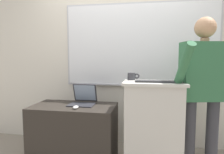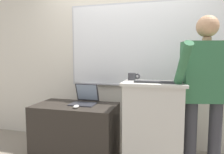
# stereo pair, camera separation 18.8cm
# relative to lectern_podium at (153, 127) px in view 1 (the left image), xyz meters

# --- Properties ---
(back_wall) EXTENTS (6.40, 0.17, 2.79)m
(back_wall) POSITION_rel_lectern_podium_xyz_m (-0.46, 0.77, 0.88)
(back_wall) COLOR beige
(back_wall) RESTS_ON ground_plane
(lectern_podium) EXTENTS (0.67, 0.42, 1.04)m
(lectern_podium) POSITION_rel_lectern_podium_xyz_m (0.00, 0.00, 0.00)
(lectern_podium) COLOR #BCB7AD
(lectern_podium) RESTS_ON ground_plane
(side_desk) EXTENTS (1.03, 0.56, 0.71)m
(side_desk) POSITION_rel_lectern_podium_xyz_m (-0.96, 0.06, -0.16)
(side_desk) COLOR #28231E
(side_desk) RESTS_ON ground_plane
(person_presenter) EXTENTS (0.64, 0.62, 1.73)m
(person_presenter) POSITION_rel_lectern_podium_xyz_m (0.52, 0.05, 0.49)
(person_presenter) COLOR #333338
(person_presenter) RESTS_ON ground_plane
(laptop) EXTENTS (0.31, 0.31, 0.25)m
(laptop) POSITION_rel_lectern_podium_xyz_m (-0.87, 0.18, 0.27)
(laptop) COLOR #28282D
(laptop) RESTS_ON side_desk
(wireless_keyboard) EXTENTS (0.43, 0.11, 0.02)m
(wireless_keyboard) POSITION_rel_lectern_podium_xyz_m (0.01, -0.05, 0.53)
(wireless_keyboard) COLOR #2D2D30
(wireless_keyboard) RESTS_ON lectern_podium
(computer_mouse_by_laptop) EXTENTS (0.06, 0.10, 0.03)m
(computer_mouse_by_laptop) POSITION_rel_lectern_podium_xyz_m (-0.88, -0.08, 0.21)
(computer_mouse_by_laptop) COLOR silver
(computer_mouse_by_laptop) RESTS_ON side_desk
(computer_mouse_by_keyboard) EXTENTS (0.06, 0.10, 0.03)m
(computer_mouse_by_keyboard) POSITION_rel_lectern_podium_xyz_m (0.26, -0.05, 0.53)
(computer_mouse_by_keyboard) COLOR #BCBCC1
(computer_mouse_by_keyboard) RESTS_ON lectern_podium
(coffee_mug) EXTENTS (0.14, 0.09, 0.09)m
(coffee_mug) POSITION_rel_lectern_podium_xyz_m (-0.25, 0.13, 0.56)
(coffee_mug) COLOR #333338
(coffee_mug) RESTS_ON lectern_podium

